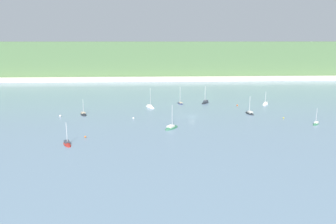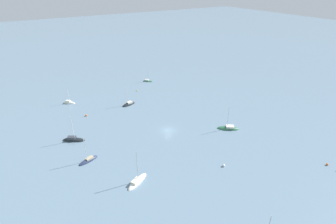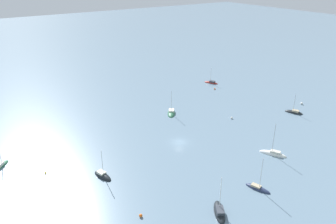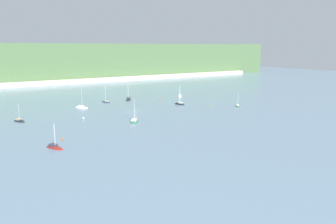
# 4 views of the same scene
# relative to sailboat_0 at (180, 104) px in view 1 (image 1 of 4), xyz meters

# --- Properties ---
(ground_plane) EXTENTS (600.00, 600.00, 0.00)m
(ground_plane) POSITION_rel_sailboat_0_xyz_m (2.32, -27.97, -0.10)
(ground_plane) COLOR slate
(hillside_ridge) EXTENTS (427.03, 59.23, 29.87)m
(hillside_ridge) POSITION_rel_sailboat_0_xyz_m (2.32, 126.06, 14.84)
(hillside_ridge) COLOR #4C6B42
(hillside_ridge) RESTS_ON ground_plane
(shore_town_strip) EXTENTS (362.98, 6.00, 3.28)m
(shore_town_strip) POSITION_rel_sailboat_0_xyz_m (2.32, 92.94, 1.54)
(shore_town_strip) COLOR beige
(shore_town_strip) RESTS_ON ground_plane
(sailboat_0) EXTENTS (3.51, 6.36, 9.11)m
(sailboat_0) POSITION_rel_sailboat_0_xyz_m (0.00, 0.00, 0.00)
(sailboat_0) COLOR #232D4C
(sailboat_0) RESTS_ON ground_plane
(sailboat_1) EXTENTS (4.50, 6.47, 7.71)m
(sailboat_1) POSITION_rel_sailboat_0_xyz_m (-43.42, -22.68, -0.01)
(sailboat_1) COLOR black
(sailboat_1) RESTS_ON ground_plane
(sailboat_2) EXTENTS (4.78, 5.03, 7.26)m
(sailboat_2) POSITION_rel_sailboat_0_xyz_m (41.91, -4.01, 0.01)
(sailboat_2) COLOR white
(sailboat_2) RESTS_ON ground_plane
(sailboat_3) EXTENTS (5.20, 7.35, 10.13)m
(sailboat_3) POSITION_rel_sailboat_0_xyz_m (-15.11, -8.18, 0.01)
(sailboat_3) COLOR white
(sailboat_3) RESTS_ON ground_plane
(sailboat_4) EXTENTS (6.46, 7.44, 9.31)m
(sailboat_4) POSITION_rel_sailboat_0_xyz_m (-7.33, -46.21, 0.00)
(sailboat_4) COLOR #2D6647
(sailboat_4) RESTS_ON ground_plane
(sailboat_5) EXTENTS (4.64, 4.76, 6.75)m
(sailboat_5) POSITION_rel_sailboat_0_xyz_m (47.65, -43.38, 0.03)
(sailboat_5) COLOR #2D6647
(sailboat_5) RESTS_ON ground_plane
(sailboat_6) EXTENTS (3.46, 6.27, 8.56)m
(sailboat_6) POSITION_rel_sailboat_0_xyz_m (27.84, -24.48, -0.00)
(sailboat_6) COLOR black
(sailboat_6) RESTS_ON ground_plane
(sailboat_7) EXTENTS (5.78, 7.25, 9.51)m
(sailboat_7) POSITION_rel_sailboat_0_xyz_m (12.76, 1.08, 0.03)
(sailboat_7) COLOR black
(sailboat_7) RESTS_ON ground_plane
(sailboat_8) EXTENTS (4.52, 6.65, 7.68)m
(sailboat_8) POSITION_rel_sailboat_0_xyz_m (-40.30, -63.34, 0.02)
(sailboat_8) COLOR maroon
(sailboat_8) RESTS_ON ground_plane
(mooring_buoy_0) EXTENTS (0.61, 0.61, 0.61)m
(mooring_buoy_0) POSITION_rel_sailboat_0_xyz_m (-36.19, -56.30, 0.21)
(mooring_buoy_0) COLOR orange
(mooring_buoy_0) RESTS_ON ground_plane
(mooring_buoy_1) EXTENTS (0.85, 0.85, 0.85)m
(mooring_buoy_1) POSITION_rel_sailboat_0_xyz_m (-52.30, -25.95, 0.33)
(mooring_buoy_1) COLOR white
(mooring_buoy_1) RESTS_ON ground_plane
(mooring_buoy_2) EXTENTS (0.71, 0.71, 0.71)m
(mooring_buoy_2) POSITION_rel_sailboat_0_xyz_m (27.05, -6.95, 0.26)
(mooring_buoy_2) COLOR orange
(mooring_buoy_2) RESTS_ON ground_plane
(mooring_buoy_3) EXTENTS (0.73, 0.73, 0.73)m
(mooring_buoy_3) POSITION_rel_sailboat_0_xyz_m (-21.79, -31.28, 0.27)
(mooring_buoy_3) COLOR white
(mooring_buoy_3) RESTS_ON ground_plane
(mooring_buoy_4) EXTENTS (0.51, 0.51, 0.51)m
(mooring_buoy_4) POSITION_rel_sailboat_0_xyz_m (39.14, -33.51, 0.16)
(mooring_buoy_4) COLOR yellow
(mooring_buoy_4) RESTS_ON ground_plane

